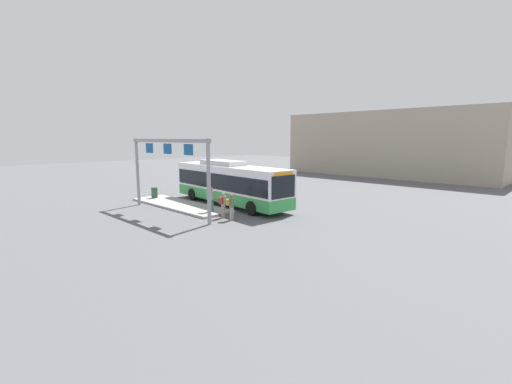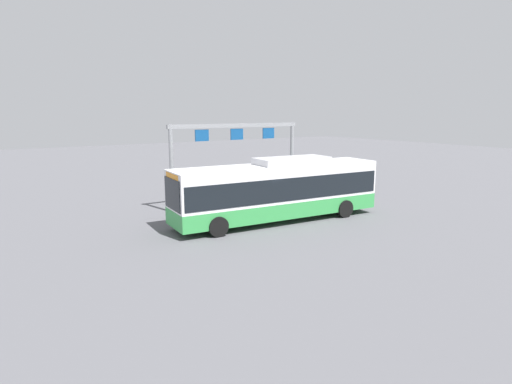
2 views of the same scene
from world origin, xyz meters
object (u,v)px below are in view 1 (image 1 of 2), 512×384
Objects in this scene: person_boarding at (231,207)px; person_waiting_near at (223,205)px; trash_bin at (154,193)px; person_waiting_mid at (211,199)px; bus_main at (230,182)px.

person_waiting_near is at bearing 115.75° from person_boarding.
person_boarding is 0.89m from person_waiting_near.
person_boarding is 1.86× the size of trash_bin.
person_boarding is 1.00× the size of person_waiting_mid.
person_waiting_mid is at bearing 113.08° from person_boarding.
trash_bin is at bearing 115.55° from person_waiting_mid.
person_waiting_mid is (-2.45, 0.29, 0.16)m from person_boarding.
person_waiting_near is (3.17, -3.36, -0.92)m from bus_main.
person_waiting_near is 1.59m from person_waiting_mid.
bus_main is 7.22× the size of person_waiting_near.
person_waiting_near is 9.43m from trash_bin.
person_boarding and person_waiting_near have the same top height.
bus_main is 7.22× the size of person_waiting_mid.
bus_main is 7.22× the size of person_boarding.
bus_main is 13.39× the size of trash_bin.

